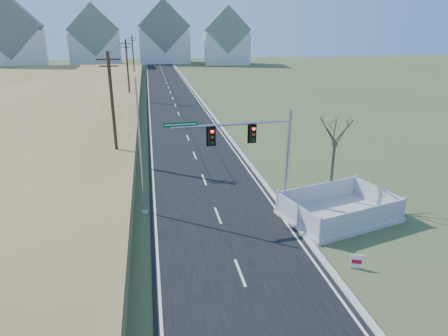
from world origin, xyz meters
TOP-DOWN VIEW (x-y plane):
  - ground at (0.00, 0.00)m, footprint 260.00×260.00m
  - road at (0.00, 50.00)m, footprint 8.00×180.00m
  - curb at (4.15, 50.00)m, footprint 0.30×180.00m
  - utility_pole_near at (-6.50, 15.00)m, footprint 1.80×0.26m
  - utility_pole_mid at (-6.50, 45.00)m, footprint 1.80×0.26m
  - utility_pole_far at (-6.50, 75.00)m, footprint 1.80×0.26m
  - condo_nw at (-38.00, 100.00)m, footprint 17.69×13.38m
  - condo_nnw at (-18.00, 108.00)m, footprint 14.93×11.17m
  - condo_n at (2.00, 112.00)m, footprint 15.27×10.20m
  - condo_ne at (20.00, 104.00)m, footprint 14.12×10.51m
  - traffic_signal_mast at (2.69, 4.67)m, footprint 7.76×0.82m
  - fence_enclosure at (7.00, 2.50)m, footprint 7.21×5.79m
  - open_sign at (5.46, -2.59)m, footprint 0.55×0.25m
  - flagpole at (-4.30, 5.21)m, footprint 0.37×0.37m
  - bare_tree at (7.50, 4.81)m, footprint 2.25×2.25m

SIDE VIEW (x-z plane):
  - ground at x=0.00m, z-range 0.00..0.00m
  - road at x=0.00m, z-range 0.00..0.06m
  - curb at x=4.15m, z-range 0.00..0.18m
  - fence_enclosure at x=7.00m, z-range -0.44..1.01m
  - open_sign at x=5.46m, z-range 0.02..0.73m
  - flagpole at x=-4.30m, z-range -0.82..7.34m
  - traffic_signal_mast at x=2.69m, z-range 0.80..6.99m
  - utility_pole_near at x=-6.50m, z-range 0.18..9.18m
  - utility_pole_mid at x=-6.50m, z-range 0.18..9.18m
  - utility_pole_far at x=-6.50m, z-range 0.18..9.18m
  - bare_tree at x=7.50m, z-range 1.83..7.79m
  - condo_ne at x=20.00m, z-range -1.42..15.10m
  - condo_nnw at x=-18.00m, z-range -1.58..15.45m
  - condo_n at x=2.00m, z-range -1.66..16.88m
  - condo_nw at x=-38.00m, z-range -1.82..17.23m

